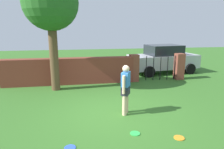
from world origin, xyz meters
name	(u,v)px	position (x,y,z in m)	size (l,w,h in m)	color
ground_plane	(113,113)	(0.00, 0.00, 0.00)	(40.00, 40.00, 0.00)	#336623
brick_wall	(70,71)	(-1.50, 3.85, 0.65)	(6.38, 0.50, 1.30)	brown
tree	(51,4)	(-2.11, 2.98, 3.70)	(2.33, 2.33, 4.93)	brown
person	(126,88)	(0.39, -0.14, 0.90)	(0.37, 0.49, 1.62)	beige
fence_gate	(157,67)	(3.06, 3.85, 0.70)	(2.97, 0.44, 1.40)	brown
car	(163,59)	(4.12, 5.52, 0.86)	(4.38, 2.33, 1.72)	#B7B7BC
frisbee_green	(135,133)	(0.35, -1.45, 0.01)	(0.27, 0.27, 0.02)	green
frisbee_blue	(70,148)	(-1.34, -1.83, 0.01)	(0.27, 0.27, 0.02)	blue
frisbee_orange	(179,138)	(1.41, -1.85, 0.01)	(0.27, 0.27, 0.02)	orange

